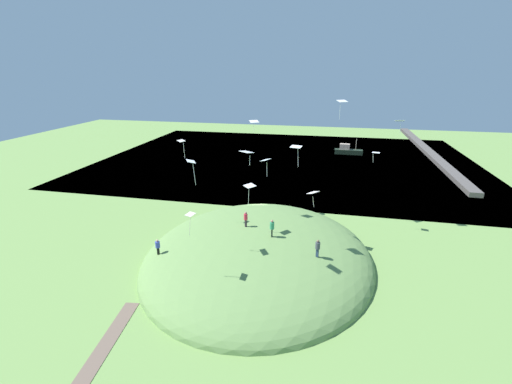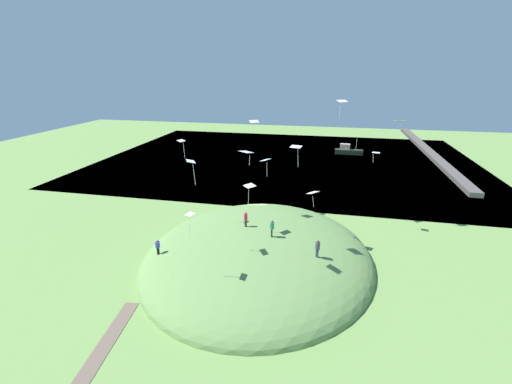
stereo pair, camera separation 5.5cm
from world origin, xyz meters
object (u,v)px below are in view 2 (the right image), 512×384
at_px(kite_2, 400,121).
at_px(kite_1, 254,122).
at_px(person_watching_kites, 246,217).
at_px(person_walking_path, 272,226).
at_px(person_on_hilltop, 158,245).
at_px(kite_4, 250,187).
at_px(kite_5, 182,142).
at_px(boat_on_lake, 348,151).
at_px(kite_6, 266,161).
at_px(kite_3, 190,216).
at_px(kite_8, 246,152).
at_px(kite_10, 376,153).
at_px(kite_11, 191,163).
at_px(person_near_shore, 318,246).
at_px(kite_7, 313,193).
at_px(kite_0, 296,148).
at_px(kite_9, 342,102).

bearing_deg(kite_2, kite_1, -89.56).
distance_m(person_watching_kites, person_walking_path, 3.61).
bearing_deg(person_on_hilltop, kite_4, -177.86).
bearing_deg(kite_5, person_on_hilltop, -10.32).
distance_m(person_on_hilltop, kite_2, 30.75).
distance_m(person_on_hilltop, kite_4, 10.77).
height_order(boat_on_lake, person_watching_kites, person_watching_kites).
distance_m(kite_5, kite_6, 9.65).
distance_m(kite_3, kite_5, 11.15).
bearing_deg(person_on_hilltop, kite_8, 148.26).
bearing_deg(person_walking_path, kite_4, -112.22).
height_order(kite_10, kite_11, kite_11).
xyz_separation_m(person_watching_kites, kite_8, (6.46, 1.72, 8.65)).
bearing_deg(person_near_shore, kite_1, -35.77).
xyz_separation_m(boat_on_lake, kite_3, (59.84, -14.76, 7.36)).
bearing_deg(kite_5, kite_7, 83.85).
height_order(kite_0, kite_7, kite_0).
height_order(kite_3, kite_11, kite_11).
relative_size(person_near_shore, kite_2, 1.04).
distance_m(kite_3, kite_9, 24.53).
height_order(kite_5, kite_8, kite_8).
relative_size(kite_8, kite_10, 1.00).
xyz_separation_m(person_walking_path, kite_3, (7.60, -5.38, 3.87)).
distance_m(boat_on_lake, kite_7, 52.67).
distance_m(boat_on_lake, person_walking_path, 53.19).
bearing_deg(kite_8, kite_0, 160.03).
relative_size(kite_3, kite_10, 1.58).
distance_m(kite_2, kite_10, 4.81).
distance_m(kite_3, kite_6, 14.63).
bearing_deg(kite_10, kite_8, -37.62).
xyz_separation_m(person_walking_path, kite_4, (-0.72, -2.44, 3.79)).
bearing_deg(kite_8, person_watching_kites, -165.13).
relative_size(person_near_shore, kite_10, 1.37).
bearing_deg(kite_0, kite_4, -51.69).
bearing_deg(kite_4, kite_8, 10.69).
xyz_separation_m(kite_7, kite_11, (4.50, -10.32, 3.58)).
bearing_deg(person_watching_kites, kite_6, 22.83).
height_order(kite_3, kite_8, kite_8).
height_order(kite_5, kite_6, kite_5).
bearing_deg(kite_7, kite_5, -96.15).
bearing_deg(kite_2, kite_4, -51.79).
bearing_deg(person_near_shore, kite_9, -73.43).
bearing_deg(kite_9, kite_4, -35.65).
height_order(person_walking_path, kite_1, kite_1).
bearing_deg(kite_6, kite_11, -23.04).
xyz_separation_m(kite_0, kite_2, (-8.85, 11.26, 1.78)).
distance_m(person_walking_path, kite_4, 4.56).
bearing_deg(kite_1, kite_7, 34.33).
bearing_deg(kite_11, kite_10, 131.30).
bearing_deg(boat_on_lake, person_near_shore, 86.07).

